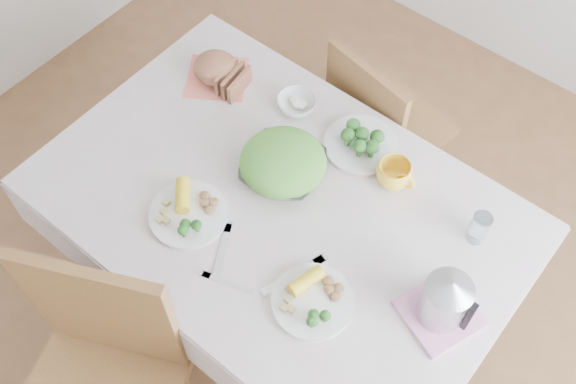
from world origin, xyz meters
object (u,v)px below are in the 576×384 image
Objects in this scene: dinner_plate_left at (189,215)px; dinner_plate_right at (313,301)px; dining_table at (280,260)px; yellow_mug at (394,174)px; electric_kettle at (447,296)px; salad_bowl at (283,168)px; chair_far at (391,120)px.

dinner_plate_left is 1.03× the size of dinner_plate_right.
dining_table is 0.57m from yellow_mug.
yellow_mug is (0.23, 0.29, 0.43)m from dining_table.
yellow_mug is at bearing 137.91° from electric_kettle.
salad_bowl is 1.09× the size of dinner_plate_right.
yellow_mug is (0.25, -0.44, 0.34)m from chair_far.
electric_kettle is at bearing -0.30° from dining_table.
dining_table is at bearing -128.53° from yellow_mug.
salad_bowl is at bearing 96.88° from chair_far.
salad_bowl is (-0.06, 0.09, 0.42)m from dining_table.
electric_kettle is at bearing -8.49° from salad_bowl.
chair_far is 0.61m from yellow_mug.
dinner_plate_right is (0.29, -0.20, 0.40)m from dining_table.
yellow_mug is at bearing 130.55° from chair_far.
chair_far is 1.03m from dinner_plate_right.
electric_kettle reaches higher than salad_bowl.
salad_bowl is (-0.04, -0.63, 0.33)m from chair_far.
chair_far reaches higher than yellow_mug.
yellow_mug is (-0.06, 0.49, 0.03)m from dinner_plate_right.
yellow_mug is (0.29, 0.20, 0.01)m from salad_bowl.
salad_bowl reaches higher than dining_table.
electric_kettle is (0.61, -0.73, 0.42)m from chair_far.
chair_far is 4.68× the size of electric_kettle.
yellow_mug is at bearing 50.49° from dinner_plate_left.
chair_far is at bearing 127.20° from electric_kettle.
chair_far is 3.67× the size of dinner_plate_right.
electric_kettle is (0.78, 0.21, 0.11)m from dinner_plate_left.
dining_table is 5.37× the size of salad_bowl.
chair_far is 1.04m from electric_kettle.
chair_far is 0.71m from salad_bowl.
yellow_mug reaches higher than salad_bowl.
electric_kettle is (0.30, 0.20, 0.11)m from dinner_plate_right.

